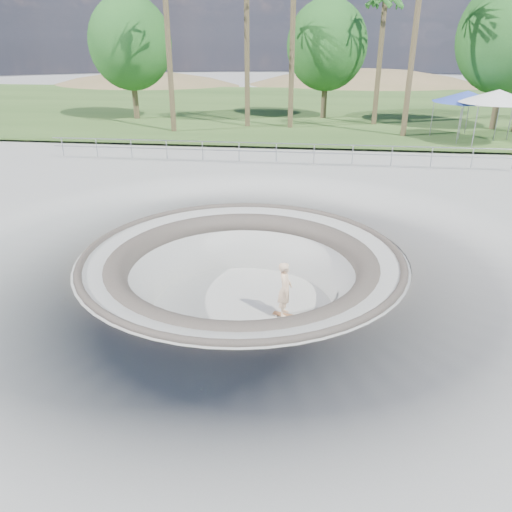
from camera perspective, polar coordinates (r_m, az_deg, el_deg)
name	(u,v)px	position (r m, az deg, el deg)	size (l,w,h in m)	color
ground	(242,255)	(15.87, -1.59, 0.15)	(180.00, 180.00, 0.00)	#A1A29C
skate_bowl	(243,305)	(16.70, -1.52, -5.60)	(14.00, 14.00, 4.10)	#A1A29C
grass_strip	(297,107)	(48.79, 4.74, 16.61)	(180.00, 36.00, 0.12)	#2E4E1F
distant_hills	(331,139)	(72.78, 8.55, 13.08)	(103.20, 45.00, 28.60)	brown
safety_railing	(276,152)	(27.05, 2.33, 11.75)	(25.00, 0.06, 1.03)	gray
skateboard	(284,315)	(16.17, 3.25, -6.74)	(0.78, 0.40, 0.08)	brown
skater	(285,289)	(15.72, 3.32, -3.83)	(0.66, 0.44, 1.82)	beige
canopy_white	(498,96)	(34.12, 25.96, 16.08)	(6.30, 6.30, 3.18)	gray
canopy_blue	(467,97)	(35.37, 23.00, 16.42)	(5.31, 5.31, 2.94)	gray
palm_d	(385,0)	(39.26, 14.56, 26.48)	(2.60, 2.60, 9.75)	brown
bushy_tree_left	(130,43)	(42.08, -14.20, 22.49)	(6.30, 5.72, 9.08)	brown
bushy_tree_mid	(327,46)	(41.63, 8.11, 22.72)	(6.12, 5.57, 8.83)	brown
bushy_tree_right	(509,37)	(39.86, 26.98, 21.42)	(6.81, 6.19, 9.83)	brown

